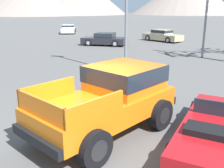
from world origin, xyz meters
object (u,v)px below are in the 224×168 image
at_px(red_convertible_car, 218,131).
at_px(parked_car_dark, 104,39).
at_px(orange_pickup_truck, 112,96).
at_px(parked_car_tan, 162,35).
at_px(parked_car_white, 68,29).

height_order(red_convertible_car, parked_car_dark, parked_car_dark).
xyz_separation_m(orange_pickup_truck, parked_car_dark, (-4.63, 17.64, -0.48)).
bearing_deg(red_convertible_car, parked_car_tan, 110.55).
xyz_separation_m(parked_car_tan, parked_car_dark, (-5.37, -4.39, -0.02)).
height_order(orange_pickup_truck, parked_car_dark, orange_pickup_truck).
relative_size(orange_pickup_truck, parked_car_white, 1.03).
xyz_separation_m(parked_car_tan, parked_car_white, (-13.36, 6.52, -0.03)).
bearing_deg(parked_car_white, parked_car_tan, -44.10).
height_order(parked_car_tan, parked_car_white, parked_car_tan).
xyz_separation_m(red_convertible_car, parked_car_dark, (-7.59, 18.00, 0.19)).
height_order(orange_pickup_truck, parked_car_white, orange_pickup_truck).
bearing_deg(parked_car_white, red_convertible_car, -79.78).
bearing_deg(parked_car_dark, orange_pickup_truck, -163.30).
xyz_separation_m(orange_pickup_truck, red_convertible_car, (2.96, -0.36, -0.66)).
bearing_deg(parked_car_tan, red_convertible_car, 40.91).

